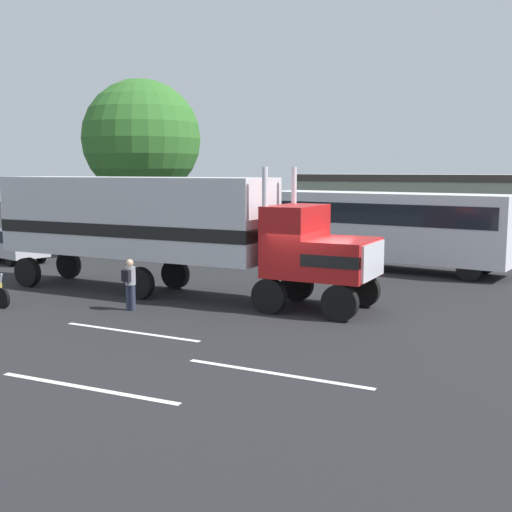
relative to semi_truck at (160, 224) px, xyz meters
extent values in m
plane|color=#232326|center=(5.63, -1.83, -2.52)|extent=(120.00, 120.00, 0.00)
cube|color=silver|center=(1.29, -5.33, -2.52)|extent=(4.32, 1.14, 0.01)
cube|color=silver|center=(5.91, -7.93, -2.52)|extent=(4.32, 1.16, 0.01)
cube|color=silver|center=(2.34, -9.74, -2.52)|extent=(4.35, 0.98, 0.01)
cube|color=#B21919|center=(6.65, -1.57, -0.82)|extent=(2.32, 2.85, 1.20)
cube|color=#B21919|center=(5.10, -1.20, -0.32)|extent=(1.93, 2.75, 2.20)
cube|color=silver|center=(7.57, -1.78, -0.82)|extent=(0.56, 2.06, 1.08)
cube|color=black|center=(6.65, -1.57, -0.76)|extent=(2.33, 2.88, 0.36)
cylinder|color=silver|center=(4.81, -0.01, 0.28)|extent=(0.18, 0.18, 3.40)
cylinder|color=silver|center=(4.31, -2.15, 0.28)|extent=(0.18, 0.18, 3.40)
cube|color=silver|center=(-1.09, 0.25, 0.23)|extent=(10.82, 4.93, 2.80)
cube|color=black|center=(-1.09, 0.25, -0.19)|extent=(10.83, 4.97, 0.44)
cylinder|color=silver|center=(5.80, -0.03, -1.57)|extent=(1.41, 0.92, 0.64)
cylinder|color=black|center=(7.20, -0.57, -1.97)|extent=(1.14, 0.54, 1.10)
cylinder|color=black|center=(6.69, -2.71, -1.97)|extent=(1.14, 0.54, 1.10)
cylinder|color=black|center=(4.96, -0.04, -1.97)|extent=(1.14, 0.54, 1.10)
cylinder|color=black|center=(4.46, -2.18, -1.97)|extent=(1.14, 0.54, 1.10)
cylinder|color=black|center=(0.14, 1.09, -1.97)|extent=(1.14, 0.54, 1.10)
cylinder|color=black|center=(-0.36, -1.05, -1.97)|extent=(1.14, 0.54, 1.10)
cylinder|color=black|center=(-4.97, 2.29, -1.97)|extent=(1.14, 0.54, 1.10)
cylinder|color=black|center=(-5.47, 0.15, -1.97)|extent=(1.14, 0.54, 1.10)
cylinder|color=#2D3347|center=(0.04, -2.77, -2.11)|extent=(0.18, 0.18, 0.82)
cylinder|color=#2D3347|center=(0.19, -2.80, -2.11)|extent=(0.18, 0.18, 0.82)
cylinder|color=gray|center=(0.11, -2.78, -1.41)|extent=(0.34, 0.34, 0.58)
sphere|color=tan|center=(0.11, -2.78, -1.01)|extent=(0.23, 0.23, 0.23)
cube|color=black|center=(0.07, -2.98, -1.39)|extent=(0.29, 0.21, 0.36)
cube|color=silver|center=(7.50, 7.81, -0.57)|extent=(11.20, 6.23, 2.90)
cube|color=black|center=(7.50, 7.81, 0.01)|extent=(10.59, 6.04, 0.90)
cylinder|color=black|center=(11.73, 7.44, -2.02)|extent=(1.03, 0.61, 1.00)
cylinder|color=black|center=(10.95, 5.33, -2.02)|extent=(1.03, 0.61, 1.00)
cylinder|color=black|center=(4.42, 10.16, -2.02)|extent=(1.03, 0.61, 1.00)
cylinder|color=black|center=(3.64, 8.05, -2.02)|extent=(1.03, 0.61, 1.00)
cube|color=#B7B7BC|center=(-10.27, 5.95, -1.85)|extent=(4.74, 3.59, 0.70)
cube|color=#1E232D|center=(-10.09, 5.86, -1.23)|extent=(2.62, 2.43, 0.55)
cylinder|color=black|center=(-11.26, 7.32, -2.20)|extent=(0.67, 0.49, 0.64)
cylinder|color=black|center=(-9.28, 4.57, -2.20)|extent=(0.67, 0.49, 0.64)
cylinder|color=black|center=(-8.58, 5.96, -2.20)|extent=(0.67, 0.49, 0.64)
cylinder|color=black|center=(-4.02, -3.45, -2.19)|extent=(0.65, 0.33, 0.66)
cylinder|color=silver|center=(-4.12, -3.42, -1.74)|extent=(0.29, 0.17, 0.69)
cylinder|color=brown|center=(-5.01, 9.98, -0.59)|extent=(0.44, 0.44, 3.87)
sphere|color=#306A27|center=(-5.01, 9.98, 3.47)|extent=(6.07, 6.07, 6.07)
cylinder|color=brown|center=(-10.85, 19.87, 0.16)|extent=(0.44, 0.44, 5.37)
sphere|color=#215B29|center=(-10.85, 19.87, 4.62)|extent=(5.06, 5.06, 5.06)
cube|color=gray|center=(9.05, 27.32, -0.48)|extent=(17.70, 9.68, 4.09)
cube|color=#3F3833|center=(9.05, 27.32, 1.31)|extent=(17.82, 9.80, 0.50)
camera|label=1|loc=(8.66, -21.06, 1.88)|focal=44.84mm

